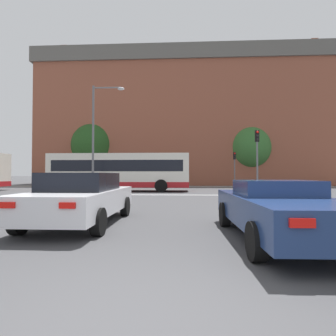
# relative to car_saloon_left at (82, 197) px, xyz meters

# --- Properties ---
(ground_plane) EXTENTS (400.00, 400.00, 0.00)m
(ground_plane) POSITION_rel_car_saloon_left_xyz_m (2.33, -4.96, -0.74)
(ground_plane) COLOR #3D3D3F
(stop_line_strip) EXTENTS (9.44, 0.30, 0.01)m
(stop_line_strip) POSITION_rel_car_saloon_left_xyz_m (2.33, 10.44, -0.74)
(stop_line_strip) COLOR silver
(stop_line_strip) RESTS_ON ground_plane
(far_pavement) EXTENTS (70.49, 2.50, 0.01)m
(far_pavement) POSITION_rel_car_saloon_left_xyz_m (2.33, 22.58, -0.74)
(far_pavement) COLOR gray
(far_pavement) RESTS_ON ground_plane
(brick_civic_building) EXTENTS (40.75, 12.85, 19.55)m
(brick_civic_building) POSITION_rel_car_saloon_left_xyz_m (3.79, 31.25, 8.23)
(brick_civic_building) COLOR brown
(brick_civic_building) RESTS_ON ground_plane
(car_saloon_left) EXTENTS (2.10, 4.67, 1.44)m
(car_saloon_left) POSITION_rel_car_saloon_left_xyz_m (0.00, 0.00, 0.00)
(car_saloon_left) COLOR silver
(car_saloon_left) RESTS_ON ground_plane
(car_roadster_right) EXTENTS (2.03, 4.64, 1.27)m
(car_roadster_right) POSITION_rel_car_saloon_left_xyz_m (4.88, -1.56, -0.08)
(car_roadster_right) COLOR navy
(car_roadster_right) RESTS_ON ground_plane
(bus_crossing_lead) EXTENTS (11.49, 2.76, 3.08)m
(bus_crossing_lead) POSITION_rel_car_saloon_left_xyz_m (-2.31, 14.40, 0.91)
(bus_crossing_lead) COLOR silver
(bus_crossing_lead) RESTS_ON ground_plane
(traffic_light_near_right) EXTENTS (0.26, 0.31, 4.43)m
(traffic_light_near_right) POSITION_rel_car_saloon_left_xyz_m (8.05, 10.95, 2.22)
(traffic_light_near_right) COLOR slate
(traffic_light_near_right) RESTS_ON ground_plane
(traffic_light_far_right) EXTENTS (0.26, 0.31, 3.82)m
(traffic_light_far_right) POSITION_rel_car_saloon_left_xyz_m (8.65, 21.58, 1.84)
(traffic_light_far_right) COLOR slate
(traffic_light_far_right) RESTS_ON ground_plane
(street_lamp_junction) EXTENTS (2.41, 0.36, 8.01)m
(street_lamp_junction) POSITION_rel_car_saloon_left_xyz_m (-3.34, 11.79, 4.12)
(street_lamp_junction) COLOR slate
(street_lamp_junction) RESTS_ON ground_plane
(pedestrian_waiting) EXTENTS (0.44, 0.30, 1.69)m
(pedestrian_waiting) POSITION_rel_car_saloon_left_xyz_m (-5.73, 23.25, 0.24)
(pedestrian_waiting) COLOR #333851
(pedestrian_waiting) RESTS_ON ground_plane
(tree_by_building) EXTENTS (5.82, 5.82, 8.21)m
(tree_by_building) POSITION_rel_car_saloon_left_xyz_m (-8.68, 26.58, 4.40)
(tree_by_building) COLOR #4C3823
(tree_by_building) RESTS_ON ground_plane
(tree_kerbside) EXTENTS (5.41, 5.41, 7.57)m
(tree_kerbside) POSITION_rel_car_saloon_left_xyz_m (11.48, 26.41, 3.99)
(tree_kerbside) COLOR #4C3823
(tree_kerbside) RESTS_ON ground_plane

